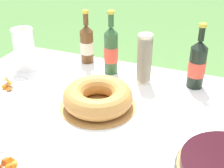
{
  "coord_description": "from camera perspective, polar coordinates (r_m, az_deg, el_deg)",
  "views": [
    {
      "loc": [
        0.43,
        -0.97,
        1.47
      ],
      "look_at": [
        -0.02,
        0.2,
        0.77
      ],
      "focal_mm": 50.0,
      "sensor_mm": 36.0,
      "label": 1
    }
  ],
  "objects": [
    {
      "name": "garden_table",
      "position": [
        1.34,
        -2.37,
        -8.63
      ],
      "size": [
        1.53,
        1.12,
        0.7
      ],
      "color": "#A87A47",
      "rests_on": "ground_plane"
    },
    {
      "name": "snack_plate_right",
      "position": [
        1.58,
        -18.51,
        -0.55
      ],
      "size": [
        0.24,
        0.24,
        0.06
      ],
      "color": "white",
      "rests_on": "tablecloth"
    },
    {
      "name": "juice_bottle_red",
      "position": [
        1.53,
        15.31,
        3.51
      ],
      "size": [
        0.08,
        0.08,
        0.32
      ],
      "color": "black",
      "rests_on": "tablecloth"
    },
    {
      "name": "bundt_cake",
      "position": [
        1.35,
        -2.62,
        -2.44
      ],
      "size": [
        0.34,
        0.34,
        0.1
      ],
      "color": "#B78447",
      "rests_on": "tablecloth"
    },
    {
      "name": "cider_bottle_green",
      "position": [
        1.61,
        -0.18,
        6.23
      ],
      "size": [
        0.07,
        0.07,
        0.33
      ],
      "color": "#2D562D",
      "rests_on": "tablecloth"
    },
    {
      "name": "cider_bottle_amber",
      "position": [
        1.75,
        -4.63,
        7.38
      ],
      "size": [
        0.08,
        0.08,
        0.3
      ],
      "color": "brown",
      "rests_on": "tablecloth"
    },
    {
      "name": "paper_towel_roll",
      "position": [
        1.72,
        -15.73,
        6.09
      ],
      "size": [
        0.11,
        0.11,
        0.23
      ],
      "color": "white",
      "rests_on": "tablecloth"
    },
    {
      "name": "tablecloth",
      "position": [
        1.31,
        -2.42,
        -6.87
      ],
      "size": [
        1.54,
        1.13,
        0.1
      ],
      "color": "white",
      "rests_on": "garden_table"
    },
    {
      "name": "cup_stack",
      "position": [
        1.52,
        5.95,
        4.56
      ],
      "size": [
        0.07,
        0.07,
        0.25
      ],
      "color": "beige",
      "rests_on": "tablecloth"
    }
  ]
}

